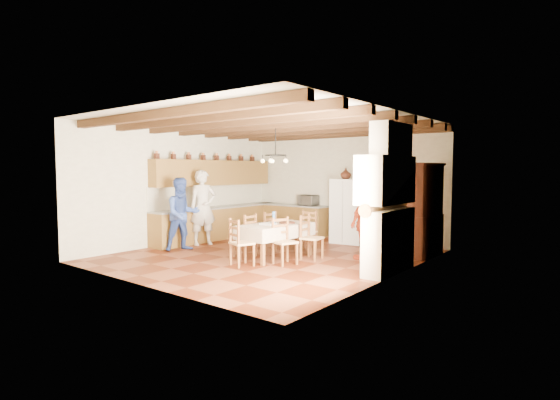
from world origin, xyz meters
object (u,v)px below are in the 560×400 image
object	(u,v)px
hutch	(424,210)
chair_right_far	(312,237)
dining_table	(276,228)
microwave	(308,200)
chair_end_far	(306,231)
refrigerator	(349,211)
person_woman_blue	(182,214)
chair_left_near	(245,235)
chair_right_near	(285,241)
person_woman_red	(364,224)
chair_left_far	(265,232)
chair_end_near	(242,242)
person_man	(203,207)

from	to	relation	value
hutch	chair_right_far	bearing A→B (deg)	-130.32
dining_table	microwave	bearing A→B (deg)	112.07
chair_right_far	microwave	distance (m)	3.32
dining_table	chair_end_far	world-z (taller)	chair_end_far
refrigerator	person_woman_blue	distance (m)	4.31
chair_left_near	chair_right_near	distance (m)	1.21
chair_end_far	person_woman_red	world-z (taller)	person_woman_red
refrigerator	chair_left_near	size ratio (longest dim) A/B	1.76
chair_right_far	person_woman_red	xyz separation A→B (m)	(0.88, 0.72, 0.29)
chair_left_far	person_woman_blue	size ratio (longest dim) A/B	0.55
chair_right_far	chair_end_near	world-z (taller)	same
chair_left_far	dining_table	bearing A→B (deg)	62.18
chair_left_near	chair_left_far	bearing A→B (deg)	179.58
chair_left_far	person_man	world-z (taller)	person_man
dining_table	chair_end_far	bearing A→B (deg)	87.03
hutch	dining_table	size ratio (longest dim) A/B	1.19
chair_left_far	microwave	bearing A→B (deg)	-163.78
microwave	chair_left_far	bearing A→B (deg)	-73.88
hutch	chair_right_far	world-z (taller)	hutch
person_man	person_woman_blue	xyz separation A→B (m)	(0.20, -0.83, -0.09)
chair_end_near	microwave	size ratio (longest dim) A/B	1.77
chair_right_near	microwave	xyz separation A→B (m)	(-1.80, 3.42, 0.57)
person_woman_red	chair_end_near	bearing A→B (deg)	-30.32
chair_right_near	chair_end_far	xyz separation A→B (m)	(-0.52, 1.48, 0.00)
chair_left_near	microwave	size ratio (longest dim) A/B	1.77
chair_right_near	chair_end_near	world-z (taller)	same
chair_left_far	chair_right_near	xyz separation A→B (m)	(1.21, -0.80, 0.00)
hutch	person_woman_blue	xyz separation A→B (m)	(-4.80, -2.88, -0.17)
chair_left_near	chair_end_near	size ratio (longest dim) A/B	1.00
chair_left_far	chair_end_near	xyz separation A→B (m)	(0.61, -1.43, 0.00)
chair_left_far	person_woman_red	xyz separation A→B (m)	(2.23, 0.70, 0.29)
chair_right_near	person_woman_blue	bearing A→B (deg)	113.09
person_man	microwave	size ratio (longest dim) A/B	3.56
chair_end_far	person_woman_red	size ratio (longest dim) A/B	0.62
refrigerator	person_man	bearing A→B (deg)	-143.24
chair_end_near	microwave	bearing A→B (deg)	-55.09
chair_right_near	chair_right_far	xyz separation A→B (m)	(0.14, 0.78, 0.00)
chair_right_near	chair_end_near	distance (m)	0.88
chair_right_far	chair_end_near	distance (m)	1.60
dining_table	chair_right_far	distance (m)	0.82
refrigerator	person_woman_red	world-z (taller)	refrigerator
chair_end_near	person_woman_red	xyz separation A→B (m)	(1.63, 2.13, 0.29)
chair_end_far	person_man	size ratio (longest dim) A/B	0.50
chair_left_far	hutch	bearing A→B (deg)	123.55
person_man	dining_table	bearing A→B (deg)	-71.46
person_man	person_woman_blue	distance (m)	0.86
refrigerator	chair_end_far	bearing A→B (deg)	-103.88
refrigerator	microwave	distance (m)	1.54
chair_right_near	microwave	bearing A→B (deg)	45.10
chair_end_far	person_woman_red	xyz separation A→B (m)	(1.53, 0.02, 0.29)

